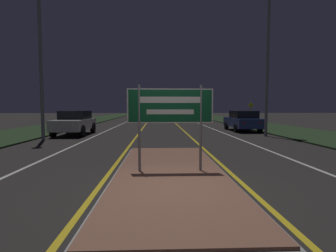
{
  "coord_description": "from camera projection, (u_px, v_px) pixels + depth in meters",
  "views": [
    {
      "loc": [
        -0.32,
        -5.34,
        1.75
      ],
      "look_at": [
        0.0,
        2.95,
        1.17
      ],
      "focal_mm": 28.0,
      "sensor_mm": 36.0,
      "label": 1
    }
  ],
  "objects": [
    {
      "name": "centre_line_yellow_right",
      "position": [
        175.0,
        123.0,
        30.44
      ],
      "size": [
        0.12,
        70.0,
        0.01
      ],
      "color": "gold",
      "rests_on": "ground_plane"
    },
    {
      "name": "car_approaching_2",
      "position": [
        142.0,
        114.0,
        41.27
      ],
      "size": [
        1.84,
        4.28,
        1.39
      ],
      "color": "maroon",
      "rests_on": "ground_plane"
    },
    {
      "name": "ground_plane",
      "position": [
        173.0,
        192.0,
        5.46
      ],
      "size": [
        160.0,
        160.0,
        0.0
      ],
      "primitive_type": "plane",
      "color": "#282623"
    },
    {
      "name": "warning_sign",
      "position": [
        251.0,
        111.0,
        25.94
      ],
      "size": [
        0.6,
        0.06,
        2.2
      ],
      "color": "gray",
      "rests_on": "verge_right"
    },
    {
      "name": "car_approaching_1",
      "position": [
        137.0,
        116.0,
        32.12
      ],
      "size": [
        1.86,
        4.36,
        1.41
      ],
      "color": "#4C514C",
      "rests_on": "ground_plane"
    },
    {
      "name": "car_receding_1",
      "position": [
        182.0,
        116.0,
        32.44
      ],
      "size": [
        1.91,
        4.61,
        1.36
      ],
      "color": "silver",
      "rests_on": "ground_plane"
    },
    {
      "name": "streetlight_left_near",
      "position": [
        39.0,
        25.0,
        13.59
      ],
      "size": [
        0.45,
        0.45,
        10.19
      ],
      "color": "gray",
      "rests_on": "ground_plane"
    },
    {
      "name": "lane_line_white_left",
      "position": [
        124.0,
        123.0,
        30.22
      ],
      "size": [
        0.12,
        70.0,
        0.01
      ],
      "color": "silver",
      "rests_on": "ground_plane"
    },
    {
      "name": "verge_right",
      "position": [
        258.0,
        125.0,
        25.76
      ],
      "size": [
        5.0,
        100.0,
        0.08
      ],
      "color": "#23381E",
      "rests_on": "ground_plane"
    },
    {
      "name": "car_receding_3",
      "position": [
        170.0,
        112.0,
        57.2
      ],
      "size": [
        1.95,
        4.35,
        1.44
      ],
      "color": "#4C514C",
      "rests_on": "ground_plane"
    },
    {
      "name": "car_approaching_0",
      "position": [
        75.0,
        122.0,
        16.82
      ],
      "size": [
        1.92,
        4.22,
        1.55
      ],
      "color": "silver",
      "rests_on": "ground_plane"
    },
    {
      "name": "car_receding_0",
      "position": [
        243.0,
        121.0,
        19.57
      ],
      "size": [
        1.91,
        4.3,
        1.52
      ],
      "color": "navy",
      "rests_on": "ground_plane"
    },
    {
      "name": "car_receding_2",
      "position": [
        174.0,
        114.0,
        44.44
      ],
      "size": [
        1.9,
        4.08,
        1.34
      ],
      "color": "#4C514C",
      "rests_on": "ground_plane"
    },
    {
      "name": "edge_line_white_right",
      "position": [
        222.0,
        123.0,
        30.65
      ],
      "size": [
        0.1,
        70.0,
        0.01
      ],
      "color": "silver",
      "rests_on": "ground_plane"
    },
    {
      "name": "centre_line_yellow_left",
      "position": [
        147.0,
        123.0,
        30.32
      ],
      "size": [
        0.12,
        70.0,
        0.01
      ],
      "color": "gold",
      "rests_on": "ground_plane"
    },
    {
      "name": "highway_sign",
      "position": [
        170.0,
        110.0,
        6.78
      ],
      "size": [
        2.23,
        0.07,
        2.24
      ],
      "color": "gray",
      "rests_on": "median_island"
    },
    {
      "name": "median_island",
      "position": [
        170.0,
        173.0,
        6.9
      ],
      "size": [
        2.87,
        7.81,
        0.1
      ],
      "color": "#999993",
      "rests_on": "ground_plane"
    },
    {
      "name": "lane_line_white_right",
      "position": [
        197.0,
        123.0,
        30.54
      ],
      "size": [
        0.12,
        70.0,
        0.01
      ],
      "color": "silver",
      "rests_on": "ground_plane"
    },
    {
      "name": "verge_left",
      "position": [
        62.0,
        126.0,
        25.03
      ],
      "size": [
        5.0,
        100.0,
        0.08
      ],
      "color": "#23381E",
      "rests_on": "ground_plane"
    },
    {
      "name": "edge_line_white_left",
      "position": [
        98.0,
        123.0,
        30.11
      ],
      "size": [
        0.1,
        70.0,
        0.01
      ],
      "color": "silver",
      "rests_on": "ground_plane"
    },
    {
      "name": "streetlight_right_near",
      "position": [
        268.0,
        34.0,
        15.6
      ],
      "size": [
        0.5,
        0.5,
        9.84
      ],
      "color": "gray",
      "rests_on": "ground_plane"
    }
  ]
}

